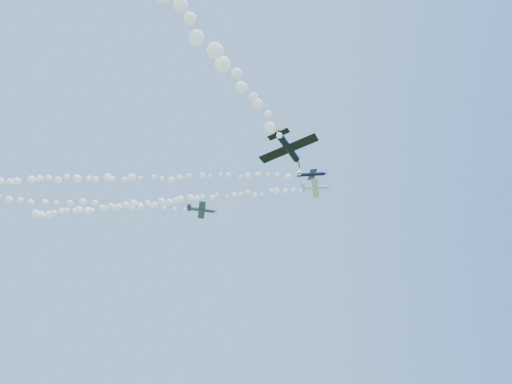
{
  "coord_description": "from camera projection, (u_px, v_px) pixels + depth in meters",
  "views": [
    {
      "loc": [
        0.82,
        -78.46,
        9.64
      ],
      "look_at": [
        4.73,
        -6.26,
        46.57
      ],
      "focal_mm": 30.0,
      "sensor_mm": 36.0,
      "label": 1
    }
  ],
  "objects": [
    {
      "name": "plane_white",
      "position": [
        315.0,
        187.0,
        93.74
      ],
      "size": [
        6.45,
        6.78,
        2.32
      ],
      "rotation": [
        -0.22,
        0.06,
        -0.25
      ],
      "color": "white"
    },
    {
      "name": "smoke_trail_white",
      "position": [
        161.0,
        202.0,
        99.7
      ],
      "size": [
        65.96,
        18.34,
        2.79
      ],
      "primitive_type": null,
      "color": "white"
    },
    {
      "name": "plane_navy",
      "position": [
        312.0,
        174.0,
        89.16
      ],
      "size": [
        6.58,
        6.78,
        1.84
      ],
      "rotation": [
        0.19,
        -0.05,
        -0.08
      ],
      "color": "#0C1138"
    },
    {
      "name": "smoke_trail_navy",
      "position": [
        114.0,
        178.0,
        90.16
      ],
      "size": [
        79.28,
        8.83,
        2.6
      ],
      "primitive_type": null,
      "color": "white"
    },
    {
      "name": "plane_grey",
      "position": [
        202.0,
        210.0,
        90.43
      ],
      "size": [
        6.47,
        6.8,
        2.42
      ],
      "rotation": [
        -0.13,
        0.08,
        0.1
      ],
      "color": "#3B4057"
    },
    {
      "name": "smoke_trail_grey",
      "position": [
        14.0,
        200.0,
        85.17
      ],
      "size": [
        70.39,
        9.16,
        2.99
      ],
      "primitive_type": null,
      "color": "white"
    },
    {
      "name": "plane_black",
      "position": [
        288.0,
        148.0,
        54.25
      ],
      "size": [
        7.48,
        7.1,
        2.52
      ],
      "rotation": [
        -0.18,
        0.04,
        1.07
      ],
      "color": "black"
    }
  ]
}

